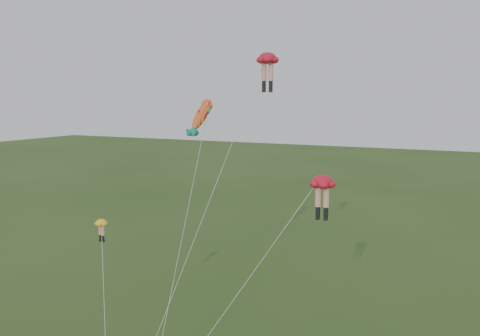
% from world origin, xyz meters
% --- Properties ---
extents(legs_kite_red_high, '(5.18, 9.96, 19.56)m').
position_xyz_m(legs_kite_red_high, '(2.88, 7.29, 18.71)').
color(legs_kite_red_high, red).
rests_on(legs_kite_red_high, ground).
extents(legs_kite_red_mid, '(8.04, 6.49, 12.41)m').
position_xyz_m(legs_kite_red_mid, '(8.06, 3.09, 11.69)').
color(legs_kite_red_mid, red).
rests_on(legs_kite_red_mid, ground).
extents(legs_kite_yellow, '(3.93, 4.45, 8.60)m').
position_xyz_m(legs_kite_yellow, '(-6.55, 1.83, 7.82)').
color(legs_kite_yellow, yellow).
rests_on(legs_kite_yellow, ground).
extents(fish_kite, '(2.33, 10.47, 16.80)m').
position_xyz_m(fish_kite, '(-2.62, 8.38, 15.32)').
color(fish_kite, '#FAA01F').
rests_on(fish_kite, ground).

